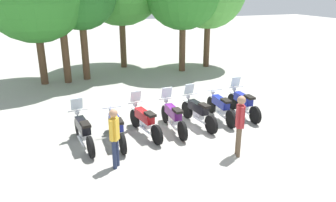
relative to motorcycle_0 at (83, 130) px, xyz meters
name	(u,v)px	position (x,y,z in m)	size (l,w,h in m)	color
ground_plane	(173,130)	(2.96, 0.07, -0.52)	(80.00, 80.00, 0.00)	#9E9B93
motorcycle_0	(83,130)	(0.00, 0.00, 0.00)	(0.62, 2.19, 1.37)	black
motorcycle_1	(116,127)	(0.99, -0.12, -0.01)	(0.62, 2.19, 0.99)	black
motorcycle_2	(145,120)	(1.97, 0.10, 0.00)	(0.66, 2.17, 1.37)	black
motorcycle_3	(173,116)	(2.96, 0.09, 0.00)	(0.62, 2.19, 1.37)	black
motorcycle_4	(198,111)	(3.94, 0.21, 0.00)	(0.62, 2.19, 1.37)	black
motorcycle_5	(221,107)	(4.93, 0.38, -0.01)	(0.62, 2.19, 0.99)	black
motorcycle_6	(243,103)	(5.92, 0.43, 0.00)	(0.62, 2.19, 1.37)	black
person_0	(240,121)	(4.07, -2.19, 0.56)	(0.30, 0.40, 1.81)	brown
person_1	(115,134)	(0.66, -1.59, 0.46)	(0.31, 0.37, 1.67)	#232D4C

